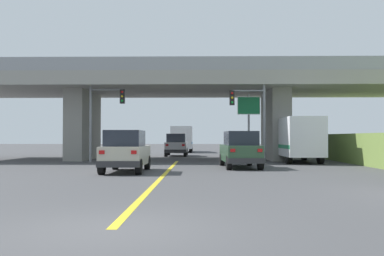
{
  "coord_description": "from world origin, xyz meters",
  "views": [
    {
      "loc": [
        1.61,
        -7.85,
        1.67
      ],
      "look_at": [
        1.14,
        17.94,
        2.25
      ],
      "focal_mm": 40.49,
      "sensor_mm": 36.0,
      "label": 1
    }
  ],
  "objects_px": {
    "box_truck": "(298,139)",
    "semi_truck_distant": "(182,139)",
    "highway_sign": "(249,112)",
    "traffic_signal_farside": "(102,110)",
    "suv_crossing": "(240,149)",
    "sedan_oncoming": "(177,145)",
    "traffic_signal_nearside": "(253,111)",
    "suv_lead": "(126,151)"
  },
  "relations": [
    {
      "from": "box_truck",
      "to": "semi_truck_distant",
      "type": "distance_m",
      "value": 22.3
    },
    {
      "from": "highway_sign",
      "to": "traffic_signal_farside",
      "type": "bearing_deg",
      "value": -177.17
    },
    {
      "from": "suv_crossing",
      "to": "semi_truck_distant",
      "type": "distance_m",
      "value": 26.23
    },
    {
      "from": "traffic_signal_farside",
      "to": "semi_truck_distant",
      "type": "relative_size",
      "value": 0.81
    },
    {
      "from": "suv_crossing",
      "to": "sedan_oncoming",
      "type": "bearing_deg",
      "value": 103.29
    },
    {
      "from": "sedan_oncoming",
      "to": "traffic_signal_nearside",
      "type": "height_order",
      "value": "traffic_signal_nearside"
    },
    {
      "from": "highway_sign",
      "to": "box_truck",
      "type": "bearing_deg",
      "value": -8.36
    },
    {
      "from": "suv_crossing",
      "to": "suv_lead",
      "type": "bearing_deg",
      "value": -154.6
    },
    {
      "from": "traffic_signal_nearside",
      "to": "traffic_signal_farside",
      "type": "bearing_deg",
      "value": 175.85
    },
    {
      "from": "sedan_oncoming",
      "to": "traffic_signal_nearside",
      "type": "relative_size",
      "value": 0.83
    },
    {
      "from": "suv_lead",
      "to": "highway_sign",
      "type": "relative_size",
      "value": 0.93
    },
    {
      "from": "suv_lead",
      "to": "sedan_oncoming",
      "type": "bearing_deg",
      "value": 85.38
    },
    {
      "from": "semi_truck_distant",
      "to": "box_truck",
      "type": "bearing_deg",
      "value": -67.12
    },
    {
      "from": "suv_lead",
      "to": "sedan_oncoming",
      "type": "xyz_separation_m",
      "value": [
        1.48,
        18.27,
        0.0
      ]
    },
    {
      "from": "traffic_signal_nearside",
      "to": "suv_lead",
      "type": "bearing_deg",
      "value": -132.65
    },
    {
      "from": "suv_crossing",
      "to": "highway_sign",
      "type": "relative_size",
      "value": 1.03
    },
    {
      "from": "suv_lead",
      "to": "sedan_oncoming",
      "type": "distance_m",
      "value": 18.33
    },
    {
      "from": "traffic_signal_nearside",
      "to": "traffic_signal_farside",
      "type": "xyz_separation_m",
      "value": [
        -10.18,
        0.74,
        0.14
      ]
    },
    {
      "from": "suv_lead",
      "to": "semi_truck_distant",
      "type": "xyz_separation_m",
      "value": [
        1.55,
        28.99,
        0.55
      ]
    },
    {
      "from": "suv_lead",
      "to": "traffic_signal_farside",
      "type": "height_order",
      "value": "traffic_signal_farside"
    },
    {
      "from": "suv_lead",
      "to": "suv_crossing",
      "type": "distance_m",
      "value": 6.61
    },
    {
      "from": "suv_lead",
      "to": "traffic_signal_nearside",
      "type": "bearing_deg",
      "value": 47.35
    },
    {
      "from": "semi_truck_distant",
      "to": "sedan_oncoming",
      "type": "bearing_deg",
      "value": -90.38
    },
    {
      "from": "sedan_oncoming",
      "to": "traffic_signal_farside",
      "type": "xyz_separation_m",
      "value": [
        -4.58,
        -9.85,
        2.53
      ]
    },
    {
      "from": "traffic_signal_farside",
      "to": "semi_truck_distant",
      "type": "distance_m",
      "value": 21.18
    },
    {
      "from": "suv_lead",
      "to": "suv_crossing",
      "type": "bearing_deg",
      "value": 28.12
    },
    {
      "from": "traffic_signal_nearside",
      "to": "traffic_signal_farside",
      "type": "height_order",
      "value": "traffic_signal_farside"
    },
    {
      "from": "suv_lead",
      "to": "box_truck",
      "type": "distance_m",
      "value": 13.27
    },
    {
      "from": "sedan_oncoming",
      "to": "traffic_signal_farside",
      "type": "distance_m",
      "value": 11.15
    },
    {
      "from": "traffic_signal_farside",
      "to": "highway_sign",
      "type": "bearing_deg",
      "value": 2.83
    },
    {
      "from": "traffic_signal_farside",
      "to": "traffic_signal_nearside",
      "type": "bearing_deg",
      "value": -4.15
    },
    {
      "from": "suv_crossing",
      "to": "sedan_oncoming",
      "type": "height_order",
      "value": "same"
    },
    {
      "from": "traffic_signal_nearside",
      "to": "sedan_oncoming",
      "type": "bearing_deg",
      "value": 117.88
    },
    {
      "from": "box_truck",
      "to": "traffic_signal_farside",
      "type": "bearing_deg",
      "value": -179.91
    },
    {
      "from": "box_truck",
      "to": "traffic_signal_farside",
      "type": "distance_m",
      "value": 13.47
    },
    {
      "from": "box_truck",
      "to": "traffic_signal_nearside",
      "type": "height_order",
      "value": "traffic_signal_nearside"
    },
    {
      "from": "suv_lead",
      "to": "box_truck",
      "type": "relative_size",
      "value": 0.67
    },
    {
      "from": "box_truck",
      "to": "semi_truck_distant",
      "type": "bearing_deg",
      "value": 112.88
    },
    {
      "from": "sedan_oncoming",
      "to": "semi_truck_distant",
      "type": "bearing_deg",
      "value": 89.62
    },
    {
      "from": "box_truck",
      "to": "highway_sign",
      "type": "distance_m",
      "value": 3.77
    },
    {
      "from": "box_truck",
      "to": "semi_truck_distant",
      "type": "relative_size",
      "value": 0.92
    },
    {
      "from": "highway_sign",
      "to": "semi_truck_distant",
      "type": "relative_size",
      "value": 0.66
    }
  ]
}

